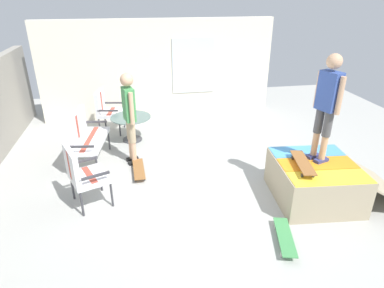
% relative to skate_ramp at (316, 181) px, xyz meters
% --- Properties ---
extents(ground_plane, '(12.00, 12.00, 0.10)m').
position_rel_skate_ramp_xyz_m(ground_plane, '(0.63, 1.66, -0.38)').
color(ground_plane, '#A8A8A3').
extents(house_facade, '(0.23, 6.00, 2.52)m').
position_rel_skate_ramp_xyz_m(house_facade, '(4.43, 2.14, 0.93)').
color(house_facade, silver).
rests_on(house_facade, ground_plane).
extents(skate_ramp, '(1.48, 2.22, 0.66)m').
position_rel_skate_ramp_xyz_m(skate_ramp, '(0.00, 0.00, 0.00)').
color(skate_ramp, tan).
rests_on(skate_ramp, ground_plane).
extents(patio_bench, '(1.31, 0.71, 1.02)m').
position_rel_skate_ramp_xyz_m(patio_bench, '(1.95, 3.86, 0.29)').
color(patio_bench, '#38383D').
rests_on(patio_bench, ground_plane).
extents(patio_chair_near_house, '(0.70, 0.65, 1.02)m').
position_rel_skate_ramp_xyz_m(patio_chair_near_house, '(3.51, 3.52, 0.29)').
color(patio_chair_near_house, '#38383D').
rests_on(patio_chair_near_house, ground_plane).
extents(patio_chair_by_wall, '(0.78, 0.74, 1.02)m').
position_rel_skate_ramp_xyz_m(patio_chair_by_wall, '(0.47, 3.72, 0.29)').
color(patio_chair_by_wall, '#38383D').
rests_on(patio_chair_by_wall, ground_plane).
extents(patio_table, '(0.90, 0.90, 0.57)m').
position_rel_skate_ramp_xyz_m(patio_table, '(2.89, 2.94, 0.08)').
color(patio_table, '#38383D').
rests_on(patio_table, ground_plane).
extents(person_watching, '(0.47, 0.30, 1.80)m').
position_rel_skate_ramp_xyz_m(person_watching, '(1.81, 2.94, 0.74)').
color(person_watching, black).
rests_on(person_watching, ground_plane).
extents(person_skater, '(0.46, 0.32, 1.69)m').
position_rel_skate_ramp_xyz_m(person_skater, '(0.12, -0.02, 1.31)').
color(person_skater, navy).
rests_on(person_skater, skate_ramp).
extents(skateboard_by_bench, '(0.81, 0.23, 0.10)m').
position_rel_skate_ramp_xyz_m(skateboard_by_bench, '(1.33, 2.85, -0.24)').
color(skateboard_by_bench, brown).
rests_on(skateboard_by_bench, ground_plane).
extents(skateboard_spare, '(0.82, 0.39, 0.10)m').
position_rel_skate_ramp_xyz_m(skateboard_spare, '(-0.92, 0.93, -0.24)').
color(skateboard_spare, '#3F8C4C').
rests_on(skateboard_spare, ground_plane).
extents(skateboard_on_ramp, '(0.82, 0.35, 0.10)m').
position_rel_skate_ramp_xyz_m(skateboard_on_ramp, '(-0.09, 0.35, 0.41)').
color(skateboard_on_ramp, brown).
rests_on(skateboard_on_ramp, skate_ramp).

